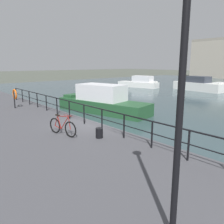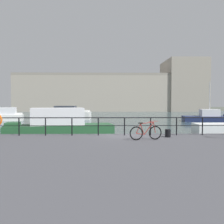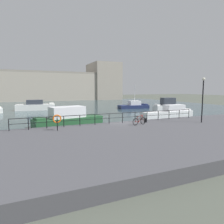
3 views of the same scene
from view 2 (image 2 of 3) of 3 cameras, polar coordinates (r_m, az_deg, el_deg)
ground_plane at (r=16.19m, az=3.12°, el=-7.70°), size 240.00×240.00×0.00m
water_basin at (r=46.20m, az=0.33°, el=-1.18°), size 80.00×60.00×0.01m
quay_promenade at (r=9.77m, az=6.02°, el=-11.94°), size 56.00×13.00×0.81m
harbor_building at (r=78.59m, az=3.71°, el=4.41°), size 55.13×15.50×15.25m
moored_small_launch at (r=20.59m, az=-11.80°, el=-3.01°), size 8.61×4.07×2.31m
moored_green_narrowboat at (r=41.22m, az=-10.12°, el=-0.47°), size 7.86×3.15×2.14m
moored_blue_motorboat at (r=40.69m, az=-23.64°, el=-0.75°), size 7.34×3.51×1.97m
moored_cabin_cruiser at (r=38.88m, az=20.62°, el=-1.09°), size 7.05×3.47×5.65m
quay_railing at (r=15.20m, az=-0.14°, el=-2.47°), size 20.27×0.07×1.08m
parked_bicycle at (r=13.56m, az=7.51°, el=-4.53°), size 1.74×0.43×0.98m
mooring_bollard at (r=14.85m, az=12.29°, el=-4.62°), size 0.32×0.32×0.44m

